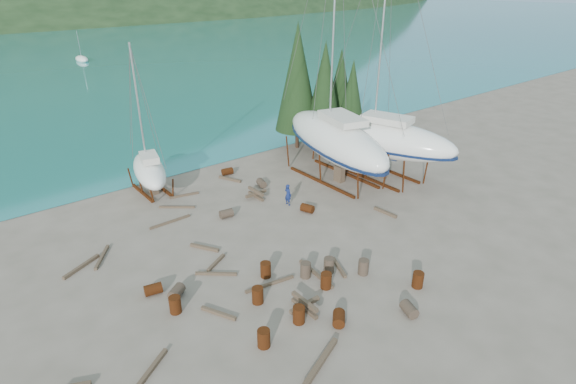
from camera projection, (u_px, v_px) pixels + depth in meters
ground at (305, 246)px, 27.40m from camera, size 600.00×600.00×0.00m
far_house_right at (50, 13)px, 177.19m from camera, size 6.60×5.60×5.60m
cypress_near_right at (324, 89)px, 40.45m from camera, size 3.60×3.60×10.00m
cypress_mid_right at (352, 100)px, 40.25m from camera, size 3.06×3.06×8.50m
cypress_back_left at (298, 78)px, 40.64m from camera, size 4.14×4.14×11.50m
cypress_far_right at (340, 89)px, 43.09m from camera, size 3.24×3.24×9.00m
moored_boat_mid at (82, 59)px, 89.34m from camera, size 2.00×5.00×6.05m
large_sailboat_near at (335, 139)px, 35.18m from camera, size 7.23×14.08×21.29m
large_sailboat_far at (379, 138)px, 35.99m from camera, size 7.29×13.06×19.83m
small_sailboat_shore at (149, 170)px, 33.63m from camera, size 3.70×7.14×10.92m
worker at (288, 195)px, 32.08m from camera, size 0.43×0.61×1.60m
drum_0 at (258, 295)px, 22.41m from camera, size 0.58×0.58×0.88m
drum_1 at (409, 309)px, 21.68m from camera, size 0.85×1.03×0.58m
drum_2 at (153, 289)px, 23.08m from camera, size 0.98×0.75×0.58m
drum_3 at (299, 315)px, 21.10m from camera, size 0.58×0.58×0.88m
drum_4 at (227, 171)px, 37.27m from camera, size 0.96×0.71×0.58m
drum_5 at (363, 267)px, 24.62m from camera, size 0.58×0.58×0.88m
drum_6 at (307, 208)px, 31.26m from camera, size 0.86×1.03×0.58m
drum_7 at (418, 280)px, 23.56m from camera, size 0.58×0.58×0.88m
drum_8 at (175, 305)px, 21.75m from camera, size 0.58×0.58×0.88m
drum_9 at (226, 214)px, 30.56m from camera, size 0.96×0.71×0.58m
drum_10 at (326, 281)px, 23.49m from camera, size 0.58×0.58×0.88m
drum_11 at (261, 183)px, 35.14m from camera, size 0.79×1.00×0.58m
drum_12 at (339, 318)px, 21.09m from camera, size 1.04×1.03×0.58m
drum_13 at (264, 338)px, 19.71m from camera, size 0.58×0.58×0.88m
drum_14 at (266, 270)px, 24.37m from camera, size 0.58×0.58×0.88m
drum_15 at (176, 292)px, 22.89m from camera, size 1.05×0.98×0.58m
drum_16 at (306, 270)px, 24.36m from camera, size 0.58×0.58×0.88m
drum_17 at (329, 265)px, 24.78m from camera, size 0.58×0.58×0.88m
timber_0 at (177, 207)px, 31.91m from camera, size 2.07×1.71×0.14m
timber_1 at (385, 212)px, 31.13m from camera, size 0.32×1.88×0.19m
timber_2 at (82, 266)px, 25.26m from camera, size 2.30×1.30×0.19m
timber_3 at (270, 284)px, 23.82m from camera, size 2.83×0.63×0.15m
timber_4 at (216, 263)px, 25.61m from camera, size 1.59×0.98×0.17m
timber_5 at (316, 274)px, 24.65m from camera, size 0.47×3.00×0.16m
timber_6 at (230, 179)px, 36.32m from camera, size 1.00×2.00×0.19m
timber_7 at (339, 267)px, 25.17m from camera, size 0.90×1.79×0.17m
timber_8 at (204, 248)px, 27.03m from camera, size 1.15×1.74×0.19m
timber_9 at (184, 195)px, 33.66m from camera, size 2.15×0.63×0.15m
timber_11 at (216, 274)px, 24.66m from camera, size 1.84×1.61×0.15m
timber_12 at (219, 313)px, 21.73m from camera, size 1.01×1.82×0.17m
timber_14 at (149, 372)px, 18.47m from camera, size 2.21×1.57×0.18m
timber_15 at (170, 222)px, 29.96m from camera, size 2.88×0.19×0.15m
timber_16 at (321, 362)px, 18.91m from camera, size 2.85×1.31×0.23m
timber_17 at (102, 257)px, 26.14m from camera, size 1.52×2.12×0.16m
timber_pile_fore at (305, 305)px, 21.95m from camera, size 1.80×1.80×0.60m
timber_pile_aft at (256, 194)px, 33.37m from camera, size 1.80×1.80×0.60m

